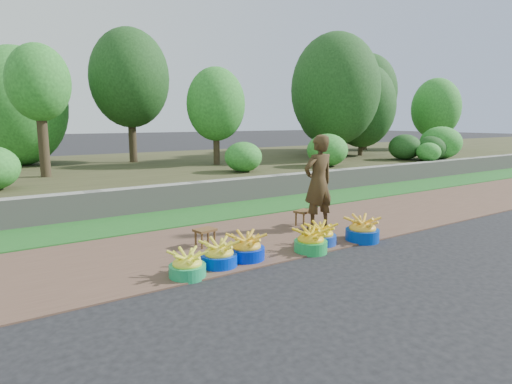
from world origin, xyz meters
TOP-DOWN VIEW (x-y plane):
  - ground_plane at (0.00, 0.00)m, footprint 120.00×120.00m
  - dirt_shoulder at (0.00, 1.25)m, footprint 80.00×2.50m
  - grass_verge at (0.00, 3.25)m, footprint 80.00×1.50m
  - retaining_wall at (0.00, 4.10)m, footprint 80.00×0.35m
  - earth_bank at (0.00, 9.00)m, footprint 80.00×10.00m
  - vegetation at (2.42, 8.33)m, footprint 33.44×8.24m
  - basin_a at (-2.03, 0.21)m, footprint 0.45×0.45m
  - basin_b at (-1.53, 0.33)m, footprint 0.48×0.48m
  - basin_c at (-1.08, 0.37)m, footprint 0.51×0.51m
  - basin_d at (-0.11, 0.15)m, footprint 0.48×0.48m
  - basin_e at (0.26, 0.33)m, footprint 0.47×0.47m
  - basin_f at (0.97, 0.14)m, footprint 0.53×0.53m
  - stool_left at (-1.28, 1.22)m, footprint 0.34×0.28m
  - stool_right at (0.79, 1.38)m, footprint 0.37×0.32m
  - vendor_woman at (0.84, 1.07)m, footprint 0.61×0.40m

SIDE VIEW (x-z plane):
  - ground_plane at x=0.00m, z-range 0.00..0.00m
  - dirt_shoulder at x=0.00m, z-range 0.00..0.02m
  - grass_verge at x=0.00m, z-range 0.00..0.04m
  - basin_a at x=-2.03m, z-range -0.02..0.32m
  - basin_e at x=0.26m, z-range -0.02..0.33m
  - basin_b at x=-1.53m, z-range -0.02..0.34m
  - basin_d at x=-0.11m, z-range -0.02..0.34m
  - basin_c at x=-1.08m, z-range -0.02..0.36m
  - basin_f at x=0.97m, z-range -0.02..0.38m
  - stool_left at x=-1.28m, z-range 0.10..0.37m
  - stool_right at x=0.79m, z-range 0.10..0.39m
  - earth_bank at x=0.00m, z-range 0.00..0.50m
  - retaining_wall at x=0.00m, z-range 0.00..0.55m
  - vendor_woman at x=0.84m, z-range 0.02..1.67m
  - vegetation at x=2.42m, z-range 0.40..4.87m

